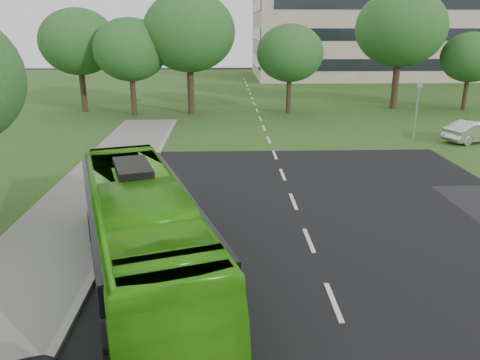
{
  "coord_description": "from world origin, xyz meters",
  "views": [
    {
      "loc": [
        -3.0,
        -13.33,
        7.34
      ],
      "look_at": [
        -2.43,
        4.28,
        1.6
      ],
      "focal_mm": 35.0,
      "sensor_mm": 36.0,
      "label": 1
    }
  ],
  "objects_px": {
    "bus": "(142,233)",
    "camera_pole": "(417,104)",
    "tree_park_c": "(290,53)",
    "tree_park_e": "(471,57)",
    "tree_park_a": "(130,50)",
    "tree_park_b": "(189,32)",
    "tree_park_f": "(78,42)",
    "tree_park_d": "(401,28)",
    "sedan": "(475,131)"
  },
  "relations": [
    {
      "from": "bus",
      "to": "camera_pole",
      "type": "bearing_deg",
      "value": 32.32
    },
    {
      "from": "bus",
      "to": "tree_park_c",
      "type": "bearing_deg",
      "value": 56.63
    },
    {
      "from": "tree_park_e",
      "to": "camera_pole",
      "type": "xyz_separation_m",
      "value": [
        -9.49,
        -12.12,
        -2.32
      ]
    },
    {
      "from": "tree_park_a",
      "to": "camera_pole",
      "type": "bearing_deg",
      "value": -25.62
    },
    {
      "from": "tree_park_c",
      "to": "bus",
      "type": "relative_size",
      "value": 0.68
    },
    {
      "from": "tree_park_a",
      "to": "tree_park_b",
      "type": "distance_m",
      "value": 5.2
    },
    {
      "from": "camera_pole",
      "to": "tree_park_f",
      "type": "bearing_deg",
      "value": 165.47
    },
    {
      "from": "tree_park_d",
      "to": "tree_park_c",
      "type": "bearing_deg",
      "value": -167.29
    },
    {
      "from": "tree_park_f",
      "to": "tree_park_b",
      "type": "bearing_deg",
      "value": -9.02
    },
    {
      "from": "sedan",
      "to": "camera_pole",
      "type": "xyz_separation_m",
      "value": [
        -3.81,
        0.84,
        1.73
      ]
    },
    {
      "from": "camera_pole",
      "to": "bus",
      "type": "bearing_deg",
      "value": -119.12
    },
    {
      "from": "tree_park_b",
      "to": "bus",
      "type": "height_order",
      "value": "tree_park_b"
    },
    {
      "from": "tree_park_c",
      "to": "tree_park_f",
      "type": "bearing_deg",
      "value": 175.21
    },
    {
      "from": "tree_park_a",
      "to": "bus",
      "type": "xyz_separation_m",
      "value": [
        5.45,
        -28.48,
        -4.0
      ]
    },
    {
      "from": "tree_park_c",
      "to": "camera_pole",
      "type": "distance_m",
      "value": 13.29
    },
    {
      "from": "tree_park_c",
      "to": "tree_park_f",
      "type": "xyz_separation_m",
      "value": [
        -18.64,
        1.56,
        0.92
      ]
    },
    {
      "from": "tree_park_f",
      "to": "camera_pole",
      "type": "xyz_separation_m",
      "value": [
        25.9,
        -12.34,
        -3.7
      ]
    },
    {
      "from": "tree_park_e",
      "to": "bus",
      "type": "distance_m",
      "value": 39.61
    },
    {
      "from": "tree_park_a",
      "to": "tree_park_e",
      "type": "xyz_separation_m",
      "value": [
        30.44,
        2.08,
        -0.8
      ]
    },
    {
      "from": "tree_park_b",
      "to": "tree_park_c",
      "type": "bearing_deg",
      "value": 0.07
    },
    {
      "from": "tree_park_c",
      "to": "bus",
      "type": "distance_m",
      "value": 30.57
    },
    {
      "from": "sedan",
      "to": "tree_park_f",
      "type": "bearing_deg",
      "value": 44.99
    },
    {
      "from": "tree_park_b",
      "to": "bus",
      "type": "xyz_separation_m",
      "value": [
        0.5,
        -29.2,
        -5.42
      ]
    },
    {
      "from": "tree_park_b",
      "to": "bus",
      "type": "distance_m",
      "value": 29.7
    },
    {
      "from": "tree_park_d",
      "to": "tree_park_e",
      "type": "height_order",
      "value": "tree_park_d"
    },
    {
      "from": "tree_park_b",
      "to": "tree_park_c",
      "type": "relative_size",
      "value": 1.34
    },
    {
      "from": "tree_park_f",
      "to": "camera_pole",
      "type": "distance_m",
      "value": 28.93
    },
    {
      "from": "tree_park_c",
      "to": "tree_park_a",
      "type": "bearing_deg",
      "value": -176.93
    },
    {
      "from": "tree_park_b",
      "to": "tree_park_e",
      "type": "bearing_deg",
      "value": 3.05
    },
    {
      "from": "tree_park_f",
      "to": "camera_pole",
      "type": "bearing_deg",
      "value": -25.47
    },
    {
      "from": "camera_pole",
      "to": "sedan",
      "type": "bearing_deg",
      "value": -1.52
    },
    {
      "from": "bus",
      "to": "camera_pole",
      "type": "distance_m",
      "value": 24.1
    },
    {
      "from": "tree_park_c",
      "to": "tree_park_e",
      "type": "relative_size",
      "value": 1.1
    },
    {
      "from": "tree_park_b",
      "to": "tree_park_d",
      "type": "xyz_separation_m",
      "value": [
        19.13,
        2.36,
        0.33
      ]
    },
    {
      "from": "tree_park_d",
      "to": "tree_park_b",
      "type": "bearing_deg",
      "value": -172.97
    },
    {
      "from": "tree_park_a",
      "to": "tree_park_c",
      "type": "height_order",
      "value": "tree_park_a"
    },
    {
      "from": "tree_park_e",
      "to": "tree_park_f",
      "type": "height_order",
      "value": "tree_park_f"
    },
    {
      "from": "tree_park_d",
      "to": "camera_pole",
      "type": "bearing_deg",
      "value": -103.45
    },
    {
      "from": "tree_park_c",
      "to": "tree_park_d",
      "type": "distance_m",
      "value": 10.87
    },
    {
      "from": "bus",
      "to": "tree_park_b",
      "type": "bearing_deg",
      "value": 73.34
    },
    {
      "from": "tree_park_e",
      "to": "tree_park_f",
      "type": "relative_size",
      "value": 0.78
    },
    {
      "from": "tree_park_f",
      "to": "tree_park_c",
      "type": "bearing_deg",
      "value": -4.79
    },
    {
      "from": "tree_park_a",
      "to": "tree_park_b",
      "type": "bearing_deg",
      "value": 8.28
    },
    {
      "from": "tree_park_a",
      "to": "bus",
      "type": "distance_m",
      "value": 29.27
    },
    {
      "from": "tree_park_f",
      "to": "camera_pole",
      "type": "relative_size",
      "value": 2.37
    },
    {
      "from": "tree_park_c",
      "to": "bus",
      "type": "bearing_deg",
      "value": -105.74
    },
    {
      "from": "tree_park_f",
      "to": "camera_pole",
      "type": "height_order",
      "value": "tree_park_f"
    },
    {
      "from": "sedan",
      "to": "tree_park_e",
      "type": "bearing_deg",
      "value": -44.74
    },
    {
      "from": "tree_park_c",
      "to": "tree_park_e",
      "type": "distance_m",
      "value": 16.82
    },
    {
      "from": "tree_park_d",
      "to": "sedan",
      "type": "relative_size",
      "value": 2.43
    }
  ]
}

